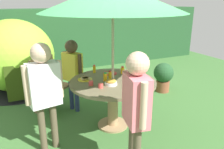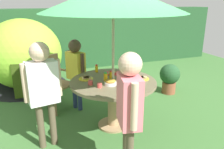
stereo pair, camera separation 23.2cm
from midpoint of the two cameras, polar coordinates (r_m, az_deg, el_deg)
ground_plane at (r=3.56m, az=-1.72°, el=-13.01°), size 10.00×10.00×0.02m
hedge_backdrop at (r=6.49m, az=-14.27°, el=8.75°), size 9.00×0.70×1.64m
garden_table at (r=3.29m, az=-1.82°, el=-4.04°), size 1.25×1.25×0.74m
wooden_chair at (r=4.04m, az=-17.62°, el=-1.61°), size 0.69×0.67×0.93m
dome_tent at (r=5.18m, az=-24.72°, el=4.37°), size 1.76×1.76×1.50m
potted_plant at (r=4.76m, az=11.65°, el=-0.27°), size 0.41×0.41×0.62m
child_in_yellow_shirt at (r=3.79m, az=-11.82°, el=1.91°), size 0.31×0.38×1.24m
child_in_white_shirt at (r=2.81m, az=-19.29°, el=-2.48°), size 0.47×0.26×1.40m
child_in_pink_shirt at (r=2.27m, az=3.29°, el=-6.57°), size 0.27×0.46×1.39m
snack_bowl at (r=3.07m, az=-2.46°, el=-2.04°), size 0.18×0.18×0.08m
plate_near_right at (r=3.09m, az=4.39°, el=-2.48°), size 0.20×0.20×0.03m
plate_center_back at (r=3.35m, az=5.34°, el=-0.78°), size 0.22×0.22×0.03m
plate_back_edge at (r=3.32m, az=-8.87°, el=-1.13°), size 0.21×0.21×0.03m
plate_far_right at (r=3.55m, az=-2.40°, el=0.40°), size 0.22×0.22×0.03m
juice_bottle_near_left at (r=2.84m, az=3.09°, el=-3.47°), size 0.05×0.05×0.11m
juice_bottle_far_left at (r=3.32m, az=-2.48°, el=-0.13°), size 0.05×0.05×0.12m
juice_bottle_center_front at (r=3.61m, az=-6.39°, el=1.40°), size 0.05×0.05×0.13m
juice_bottle_mid_left at (r=3.54m, az=0.83°, el=1.08°), size 0.06×0.06×0.12m
juice_bottle_mid_right at (r=3.22m, az=-3.80°, el=-0.66°), size 0.06×0.06×0.13m
cup_near at (r=2.98m, az=-5.14°, el=-2.88°), size 0.07×0.07×0.06m
cup_far at (r=3.08m, az=-7.57°, el=-2.20°), size 0.06×0.06×0.07m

